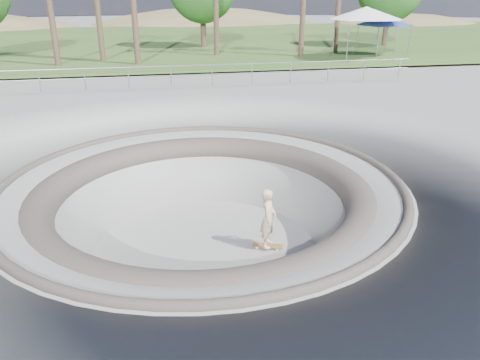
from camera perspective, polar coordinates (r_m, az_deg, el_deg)
The scene contains 9 objects.
ground at distance 11.93m, azimuth -4.62°, elevation -0.37°, with size 180.00×180.00×0.00m, color gray.
skate_bowl at distance 12.74m, azimuth -4.37°, elevation -7.99°, with size 14.00×14.00×4.10m.
grass_strip at distance 45.17m, azimuth -10.18°, elevation 16.37°, with size 180.00×36.00×0.12m.
distant_hills at distance 69.28m, azimuth -7.24°, elevation 12.42°, with size 103.20×45.00×28.60m.
safety_railing at distance 23.31m, azimuth -8.40°, elevation 12.42°, with size 25.00×0.06×1.03m.
skateboard at distance 12.73m, azimuth 3.38°, elevation -8.01°, with size 0.85×0.50×0.09m.
skater at distance 12.33m, azimuth 3.47°, elevation -4.65°, with size 0.60×0.39×1.63m, color beige.
canopy_white at distance 32.73m, azimuth 15.10°, elevation 19.04°, with size 6.46×6.46×3.28m.
canopy_blue at distance 35.00m, azimuth 17.23°, elevation 18.08°, with size 5.22×5.22×2.66m.
Camera 1 is at (-1.22, -10.95, 4.57)m, focal length 35.00 mm.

